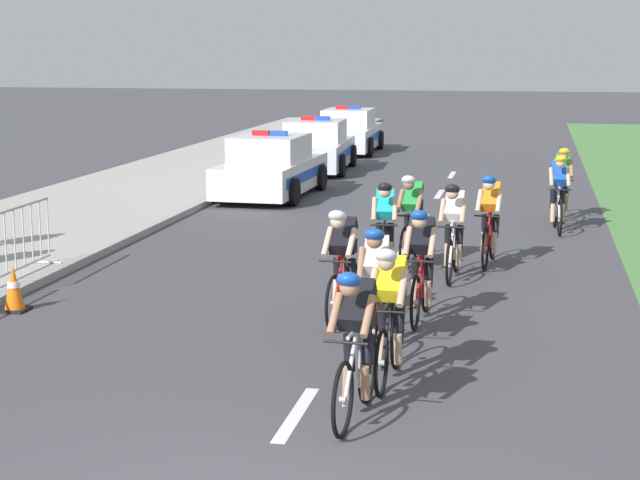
# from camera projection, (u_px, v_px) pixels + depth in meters

# --- Properties ---
(sidewalk_slab) EXTENTS (4.67, 60.00, 0.12)m
(sidewalk_slab) POSITION_uv_depth(u_px,v_px,m) (78.00, 212.00, 22.55)
(sidewalk_slab) COLOR #A3A099
(sidewalk_slab) RESTS_ON ground
(kerb_edge) EXTENTS (0.16, 60.00, 0.13)m
(kerb_edge) POSITION_uv_depth(u_px,v_px,m) (178.00, 215.00, 22.11)
(kerb_edge) COLOR #9E9E99
(kerb_edge) RESTS_ON ground
(lane_markings_centre) EXTENTS (0.14, 25.60, 0.01)m
(lane_markings_centre) POSITION_uv_depth(u_px,v_px,m) (398.00, 257.00, 18.07)
(lane_markings_centre) COLOR white
(lane_markings_centre) RESTS_ON ground
(cyclist_lead) EXTENTS (0.44, 1.72, 1.56)m
(cyclist_lead) POSITION_uv_depth(u_px,v_px,m) (355.00, 341.00, 10.06)
(cyclist_lead) COLOR black
(cyclist_lead) RESTS_ON ground
(cyclist_second) EXTENTS (0.42, 1.72, 1.56)m
(cyclist_second) POSITION_uv_depth(u_px,v_px,m) (390.00, 312.00, 11.19)
(cyclist_second) COLOR black
(cyclist_second) RESTS_ON ground
(cyclist_third) EXTENTS (0.44, 1.72, 1.56)m
(cyclist_third) POSITION_uv_depth(u_px,v_px,m) (376.00, 286.00, 12.38)
(cyclist_third) COLOR black
(cyclist_third) RESTS_ON ground
(cyclist_fourth) EXTENTS (0.43, 1.72, 1.56)m
(cyclist_fourth) POSITION_uv_depth(u_px,v_px,m) (342.00, 263.00, 13.71)
(cyclist_fourth) COLOR black
(cyclist_fourth) RESTS_ON ground
(cyclist_fifth) EXTENTS (0.42, 1.72, 1.56)m
(cyclist_fifth) POSITION_uv_depth(u_px,v_px,m) (421.00, 263.00, 13.73)
(cyclist_fifth) COLOR black
(cyclist_fifth) RESTS_ON ground
(cyclist_sixth) EXTENTS (0.45, 1.72, 1.56)m
(cyclist_sixth) POSITION_uv_depth(u_px,v_px,m) (385.00, 227.00, 16.44)
(cyclist_sixth) COLOR black
(cyclist_sixth) RESTS_ON ground
(cyclist_seventh) EXTENTS (0.44, 1.72, 1.56)m
(cyclist_seventh) POSITION_uv_depth(u_px,v_px,m) (490.00, 218.00, 17.28)
(cyclist_seventh) COLOR black
(cyclist_seventh) RESTS_ON ground
(cyclist_eighth) EXTENTS (0.42, 1.72, 1.56)m
(cyclist_eighth) POSITION_uv_depth(u_px,v_px,m) (453.00, 229.00, 16.25)
(cyclist_eighth) COLOR black
(cyclist_eighth) RESTS_ON ground
(cyclist_ninth) EXTENTS (0.45, 1.72, 1.56)m
(cyclist_ninth) POSITION_uv_depth(u_px,v_px,m) (412.00, 218.00, 17.29)
(cyclist_ninth) COLOR black
(cyclist_ninth) RESTS_ON ground
(cyclist_tenth) EXTENTS (0.44, 1.72, 1.56)m
(cyclist_tenth) POSITION_uv_depth(u_px,v_px,m) (558.00, 192.00, 20.40)
(cyclist_tenth) COLOR black
(cyclist_tenth) RESTS_ON ground
(cyclist_eleventh) EXTENTS (0.42, 1.72, 1.56)m
(cyclist_eleventh) POSITION_uv_depth(u_px,v_px,m) (562.00, 182.00, 21.85)
(cyclist_eleventh) COLOR black
(cyclist_eleventh) RESTS_ON ground
(police_car_nearest) EXTENTS (2.11, 4.46, 1.59)m
(police_car_nearest) POSITION_uv_depth(u_px,v_px,m) (271.00, 168.00, 25.26)
(police_car_nearest) COLOR white
(police_car_nearest) RESTS_ON ground
(police_car_second) EXTENTS (2.17, 4.49, 1.59)m
(police_car_second) POSITION_uv_depth(u_px,v_px,m) (316.00, 148.00, 30.43)
(police_car_second) COLOR silver
(police_car_second) RESTS_ON ground
(police_car_third) EXTENTS (2.05, 4.43, 1.59)m
(police_car_third) POSITION_uv_depth(u_px,v_px,m) (349.00, 133.00, 35.76)
(police_car_third) COLOR white
(police_car_third) RESTS_ON ground
(crowd_barrier_rear) EXTENTS (0.52, 2.32, 1.07)m
(crowd_barrier_rear) POSITION_uv_depth(u_px,v_px,m) (15.00, 243.00, 15.84)
(crowd_barrier_rear) COLOR #B7BABF
(crowd_barrier_rear) RESTS_ON sidewalk_slab
(traffic_cone_near) EXTENTS (0.36, 0.36, 0.64)m
(traffic_cone_near) POSITION_uv_depth(u_px,v_px,m) (14.00, 289.00, 14.34)
(traffic_cone_near) COLOR black
(traffic_cone_near) RESTS_ON ground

